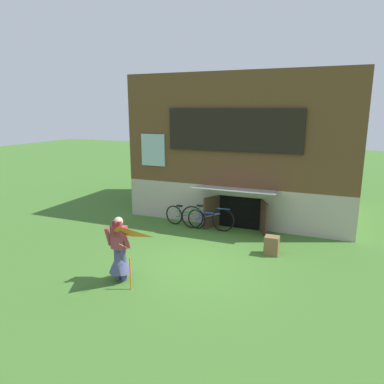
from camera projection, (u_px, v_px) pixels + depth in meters
name	position (u px, v px, depth m)	size (l,w,h in m)	color
ground_plane	(198.00, 261.00, 9.30)	(60.00, 60.00, 0.00)	#3D6B28
log_house	(250.00, 145.00, 13.54)	(7.62, 5.77, 4.98)	#ADA393
person	(120.00, 254.00, 8.12)	(0.60, 0.52, 1.50)	#474C75
kite	(120.00, 242.00, 7.40)	(0.78, 0.86, 1.38)	orange
bicycle_blue	(207.00, 218.00, 11.61)	(1.78, 0.18, 0.81)	black
bicycle_green	(185.00, 216.00, 11.96)	(1.53, 0.29, 0.70)	black
wooden_crate	(272.00, 245.00, 9.65)	(0.37, 0.32, 0.51)	brown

